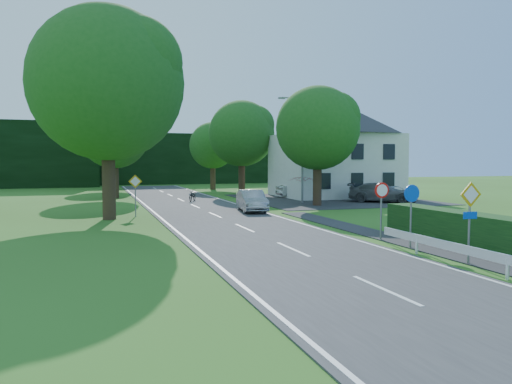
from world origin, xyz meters
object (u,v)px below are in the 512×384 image
object	(u,v)px
motorcycle	(193,195)
parasol	(302,189)
streetlight	(301,144)
parked_car_silver_a	(299,190)
parked_car_silver_b	(392,193)
parked_car_grey	(382,193)
moving_car	(252,201)

from	to	relation	value
motorcycle	parasol	world-z (taller)	parasol
streetlight	parked_car_silver_a	world-z (taller)	streetlight
motorcycle	parked_car_silver_b	xyz separation A→B (m)	(15.49, -4.17, 0.12)
parked_car_silver_a	motorcycle	bearing A→B (deg)	97.07
parked_car_silver_a	parked_car_grey	bearing A→B (deg)	-152.40
streetlight	parked_car_grey	distance (m)	7.45
motorcycle	parked_car_grey	size ratio (longest dim) A/B	0.36
motorcycle	parked_car_silver_b	world-z (taller)	parked_car_silver_b
parasol	parked_car_grey	bearing A→B (deg)	-24.81
motorcycle	parked_car_grey	world-z (taller)	parked_car_grey
streetlight	parked_car_grey	world-z (taller)	streetlight
moving_car	motorcycle	distance (m)	9.15
parasol	parked_car_silver_a	bearing A→B (deg)	69.48
motorcycle	parasol	size ratio (longest dim) A/B	0.82
parked_car_silver_a	parasol	size ratio (longest dim) A/B	1.77
streetlight	parked_car_silver_b	xyz separation A→B (m)	(8.07, 0.05, -3.82)
parked_car_silver_a	streetlight	bearing A→B (deg)	155.29
moving_car	streetlight	bearing A→B (deg)	48.57
motorcycle	streetlight	bearing A→B (deg)	-5.36
streetlight	parked_car_grey	bearing A→B (deg)	-9.23
parked_car_grey	parasol	bearing A→B (deg)	103.35
streetlight	parked_car_silver_a	distance (m)	7.37
parked_car_silver_a	parked_car_grey	size ratio (longest dim) A/B	0.78
streetlight	parked_car_silver_a	xyz separation A→B (m)	(2.40, 5.86, -3.77)
parked_car_grey	parasol	distance (m)	6.18
parked_car_silver_a	moving_car	bearing A→B (deg)	141.22
parked_car_grey	parked_car_silver_b	xyz separation A→B (m)	(1.68, 1.09, -0.14)
parked_car_silver_a	parked_car_grey	distance (m)	7.97
parked_car_silver_a	parasol	bearing A→B (deg)	157.07
parked_car_silver_a	parked_car_silver_b	bearing A→B (deg)	-138.13
moving_car	parked_car_grey	size ratio (longest dim) A/B	0.81
moving_car	motorcycle	world-z (taller)	moving_car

